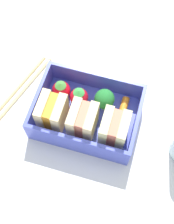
{
  "coord_description": "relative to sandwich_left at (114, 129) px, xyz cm",
  "views": [
    {
      "loc": [
        -6.07,
        20.95,
        49.73
      ],
      "look_at": [
        0.0,
        0.0,
        2.7
      ],
      "focal_mm": 50.0,
      "sensor_mm": 36.0,
      "label": 1
    }
  ],
  "objects": [
    {
      "name": "carrot_stick_far_left",
      "position": [
        -0.51,
        -4.63,
        -2.47
      ],
      "size": [
        1.38,
        5.2,
        1.26
      ],
      "primitive_type": "cylinder",
      "rotation": [
        1.57,
        0.0,
        6.26
      ],
      "color": "orange",
      "rests_on": "bento_tray"
    },
    {
      "name": "broccoli_floret",
      "position": [
        2.84,
        -4.91,
        -0.4
      ],
      "size": [
        3.37,
        3.37,
        4.5
      ],
      "color": "#7FC76C",
      "rests_on": "bento_tray"
    },
    {
      "name": "ground_plane",
      "position": [
        5.12,
        -2.41,
        -5.31
      ],
      "size": [
        120.0,
        120.0,
        2.0
      ],
      "primitive_type": "cube",
      "color": "silver"
    },
    {
      "name": "strawberry_left",
      "position": [
        10.51,
        -5.11,
        -1.39
      ],
      "size": [
        3.19,
        3.19,
        3.79
      ],
      "color": "red",
      "rests_on": "bento_tray"
    },
    {
      "name": "bento_tray",
      "position": [
        5.12,
        -2.41,
        -3.71
      ],
      "size": [
        17.15,
        12.53,
        1.2
      ],
      "primitive_type": "cube",
      "color": "#4551C9",
      "rests_on": "ground_plane"
    },
    {
      "name": "chopstick_pair",
      "position": [
        19.0,
        -2.32,
        -3.96
      ],
      "size": [
        8.15,
        20.42,
        0.7
      ],
      "color": "tan",
      "rests_on": "ground_plane"
    },
    {
      "name": "strawberry_far_left",
      "position": [
        7.19,
        -4.69,
        -1.4
      ],
      "size": [
        3.18,
        3.18,
        3.78
      ],
      "color": "red",
      "rests_on": "bento_tray"
    },
    {
      "name": "sandwich_left",
      "position": [
        0.0,
        0.0,
        0.0
      ],
      "size": [
        4.1,
        4.83,
        6.21
      ],
      "color": "beige",
      "rests_on": "bento_tray"
    },
    {
      "name": "sandwich_center_left",
      "position": [
        5.12,
        0.0,
        0.0
      ],
      "size": [
        4.1,
        4.83,
        6.21
      ],
      "color": "beige",
      "rests_on": "bento_tray"
    },
    {
      "name": "sandwich_center",
      "position": [
        10.23,
        0.0,
        0.0
      ],
      "size": [
        4.1,
        4.83,
        6.21
      ],
      "color": "beige",
      "rests_on": "bento_tray"
    },
    {
      "name": "bento_rim",
      "position": [
        5.12,
        -2.41,
        -0.99
      ],
      "size": [
        17.15,
        12.53,
        4.22
      ],
      "color": "#4551C9",
      "rests_on": "bento_tray"
    }
  ]
}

